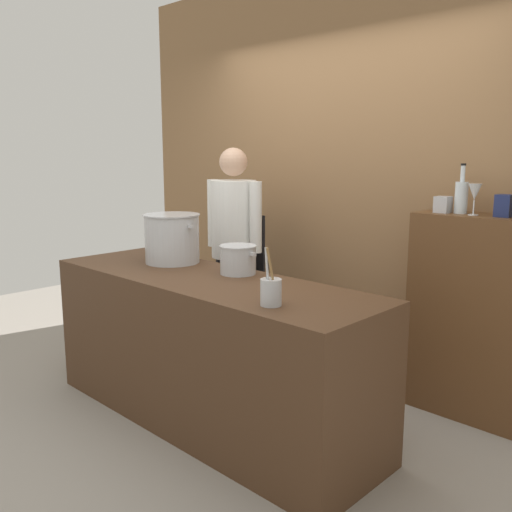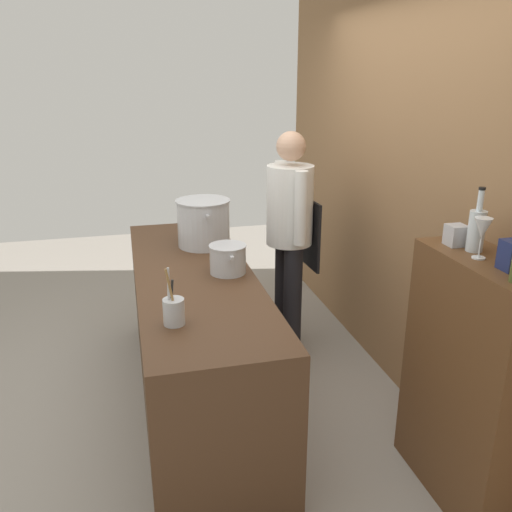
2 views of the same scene
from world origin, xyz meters
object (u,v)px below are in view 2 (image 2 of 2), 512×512
object	(u,v)px
wine_glass_short	(482,230)
utensil_crock	(174,311)
stockpot_large	(204,223)
chef	(290,227)
wine_bottle_clear	(477,229)
spice_tin_silver	(456,235)
stockpot_small	(228,259)

from	to	relation	value
wine_glass_short	utensil_crock	bearing A→B (deg)	-106.74
stockpot_large	chef	bearing A→B (deg)	97.04
utensil_crock	wine_bottle_clear	size ratio (longest dim) A/B	0.95
spice_tin_silver	wine_bottle_clear	bearing A→B (deg)	19.99
stockpot_large	spice_tin_silver	bearing A→B (deg)	36.02
stockpot_small	wine_glass_short	xyz separation A→B (m)	(1.02, 0.95, 0.41)
chef	stockpot_large	distance (m)	0.66
utensil_crock	wine_bottle_clear	xyz separation A→B (m)	(0.30, 1.38, 0.40)
stockpot_large	wine_bottle_clear	world-z (taller)	wine_bottle_clear
chef	wine_glass_short	size ratio (longest dim) A/B	8.86
wine_bottle_clear	wine_glass_short	distance (m)	0.11
stockpot_large	spice_tin_silver	world-z (taller)	spice_tin_silver
stockpot_small	utensil_crock	size ratio (longest dim) A/B	1.01
chef	wine_bottle_clear	world-z (taller)	chef
utensil_crock	spice_tin_silver	world-z (taller)	spice_tin_silver
stockpot_large	utensil_crock	world-z (taller)	stockpot_large
chef	wine_bottle_clear	distance (m)	1.67
stockpot_small	utensil_crock	world-z (taller)	utensil_crock
utensil_crock	spice_tin_silver	distance (m)	1.40
chef	wine_bottle_clear	bearing A→B (deg)	-168.49
stockpot_small	wine_bottle_clear	bearing A→B (deg)	47.04
stockpot_small	spice_tin_silver	world-z (taller)	spice_tin_silver
utensil_crock	stockpot_large	bearing A→B (deg)	164.59
stockpot_small	wine_bottle_clear	distance (m)	1.41
wine_bottle_clear	wine_glass_short	size ratio (longest dim) A/B	1.61
stockpot_small	wine_glass_short	size ratio (longest dim) A/B	1.54
chef	utensil_crock	xyz separation A→B (m)	(1.27, -0.98, 0.01)
stockpot_large	wine_glass_short	size ratio (longest dim) A/B	2.30
chef	stockpot_large	size ratio (longest dim) A/B	3.85
chef	wine_glass_short	distance (m)	1.76
utensil_crock	chef	bearing A→B (deg)	142.37
wine_glass_short	spice_tin_silver	distance (m)	0.21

